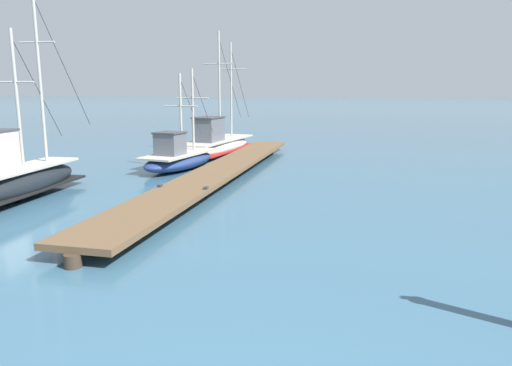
% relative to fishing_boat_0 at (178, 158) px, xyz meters
% --- Properties ---
extents(floating_dock, '(3.28, 20.62, 0.53)m').
position_rel_fishing_boat_0_xyz_m(floating_dock, '(2.68, -1.61, -0.18)').
color(floating_dock, brown).
rests_on(floating_dock, ground).
extents(fishing_boat_0, '(2.32, 5.89, 4.57)m').
position_rel_fishing_boat_0_xyz_m(fishing_boat_0, '(0.00, 0.00, 0.00)').
color(fishing_boat_0, navy).
rests_on(fishing_boat_0, ground).
extents(fishing_boat_1, '(2.19, 7.78, 7.09)m').
position_rel_fishing_boat_0_xyz_m(fishing_boat_1, '(-2.40, -7.04, 0.15)').
color(fishing_boat_1, black).
rests_on(fishing_boat_1, ground).
extents(fishing_boat_2, '(2.39, 8.59, 6.73)m').
position_rel_fishing_boat_0_xyz_m(fishing_boat_2, '(-0.28, 5.28, 0.07)').
color(fishing_boat_2, silver).
rests_on(fishing_boat_2, ground).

